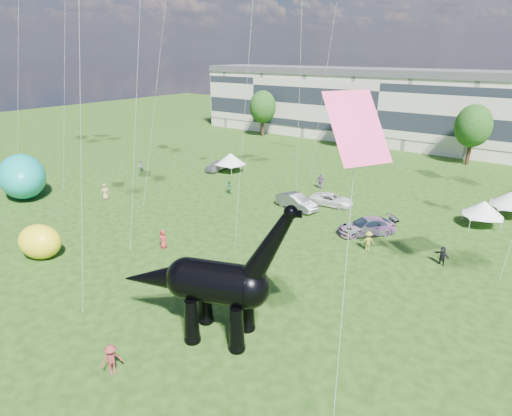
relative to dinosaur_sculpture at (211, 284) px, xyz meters
The scene contains 15 objects.
ground 6.21m from the dinosaur_sculpture, behind, with size 220.00×220.00×0.00m, color #16330C.
terrace_row 63.71m from the dinosaur_sculpture, 101.94° to the left, with size 78.00×11.00×12.00m, color beige.
tree_far_left 63.91m from the dinosaur_sculpture, 123.43° to the left, with size 5.20×5.20×9.44m.
tree_mid_left 56.05m from the dinosaur_sculpture, 107.86° to the left, with size 5.20×5.20×9.44m.
tree_mid_right 53.43m from the dinosaur_sculpture, 86.96° to the left, with size 5.20×5.20×9.44m.
dinosaur_sculpture is the anchor object (origin of this frame).
car_silver 37.70m from the dinosaur_sculpture, 131.40° to the left, with size 1.73×4.30×1.46m, color silver.
car_grey 22.95m from the dinosaur_sculpture, 109.17° to the left, with size 1.73×4.96×1.63m, color slate.
car_white 25.43m from the dinosaur_sculpture, 101.39° to the left, with size 2.19×4.75×1.32m, color white.
car_dark 19.94m from the dinosaur_sculpture, 86.23° to the left, with size 2.21×5.44×1.58m, color #595960.
gazebo_near 29.83m from the dinosaur_sculpture, 71.56° to the left, with size 4.91×4.91×2.58m.
gazebo_left 36.69m from the dinosaur_sculpture, 128.46° to the left, with size 4.07×4.07×2.74m.
inflatable_teal 35.49m from the dinosaur_sculpture, behind, with size 8.00×5.00×5.00m, color #0D9F94.
inflatable_yellow 18.33m from the dinosaur_sculpture, behind, with size 3.69×2.84×2.84m, color yellow.
visitors 16.33m from the dinosaur_sculpture, 115.90° to the left, with size 53.35×38.63×1.89m.
Camera 1 is at (20.25, -16.02, 16.06)m, focal length 30.00 mm.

